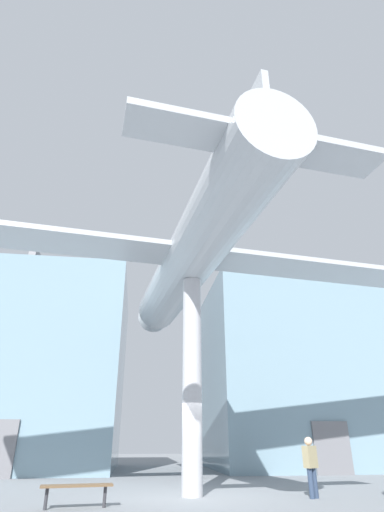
{
  "coord_description": "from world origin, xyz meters",
  "views": [
    {
      "loc": [
        -1.76,
        -13.0,
        1.46
      ],
      "look_at": [
        0.0,
        0.0,
        7.53
      ],
      "focal_mm": 28.0,
      "sensor_mm": 36.0,
      "label": 1
    }
  ],
  "objects_px": {
    "visitor_person": "(311,463)",
    "plaza_bench": "(77,487)",
    "support_pylon_central": "(192,377)",
    "suspended_airplane": "(190,259)"
  },
  "relations": [
    {
      "from": "support_pylon_central",
      "to": "visitor_person",
      "type": "bearing_deg",
      "value": -13.55
    },
    {
      "from": "plaza_bench",
      "to": "visitor_person",
      "type": "bearing_deg",
      "value": 8.55
    },
    {
      "from": "suspended_airplane",
      "to": "visitor_person",
      "type": "distance_m",
      "value": 7.53
    },
    {
      "from": "visitor_person",
      "to": "plaza_bench",
      "type": "bearing_deg",
      "value": 158.06
    },
    {
      "from": "support_pylon_central",
      "to": "suspended_airplane",
      "type": "bearing_deg",
      "value": 97.2
    },
    {
      "from": "support_pylon_central",
      "to": "plaza_bench",
      "type": "height_order",
      "value": "support_pylon_central"
    },
    {
      "from": "suspended_airplane",
      "to": "plaza_bench",
      "type": "bearing_deg",
      "value": -152.95
    },
    {
      "from": "visitor_person",
      "to": "plaza_bench",
      "type": "relative_size",
      "value": 0.9
    },
    {
      "from": "support_pylon_central",
      "to": "suspended_airplane",
      "type": "relative_size",
      "value": 0.34
    },
    {
      "from": "support_pylon_central",
      "to": "visitor_person",
      "type": "xyz_separation_m",
      "value": [
        3.3,
        -0.8,
        -2.41
      ]
    }
  ]
}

